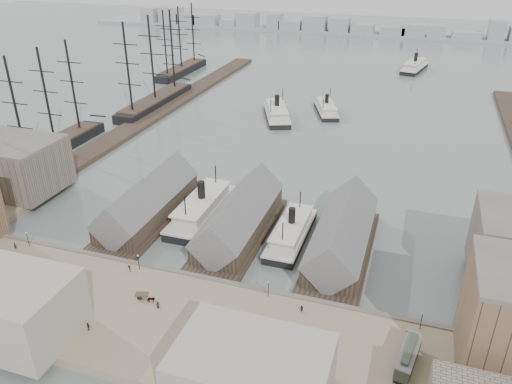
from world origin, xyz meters
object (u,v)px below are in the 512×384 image
(ferry_docked_west, at_px, (202,208))
(horse_cart_right, at_px, (283,369))
(horse_cart_left, at_px, (56,266))
(tram, at_px, (408,358))
(horse_cart_center, at_px, (148,298))

(ferry_docked_west, xyz_separation_m, horse_cart_right, (36.35, -48.17, 0.19))
(horse_cart_left, bearing_deg, horse_cart_right, -59.26)
(tram, relative_size, horse_cart_center, 2.17)
(tram, bearing_deg, horse_cart_center, -171.37)
(horse_cart_left, distance_m, horse_cart_right, 57.42)
(ferry_docked_west, bearing_deg, horse_cart_right, -52.96)
(horse_cart_left, relative_size, horse_cart_right, 0.93)
(tram, height_order, horse_cart_right, tram)
(ferry_docked_west, distance_m, tram, 69.05)
(ferry_docked_west, relative_size, horse_cart_right, 6.60)
(ferry_docked_west, relative_size, horse_cart_left, 7.09)
(ferry_docked_west, xyz_separation_m, horse_cart_left, (-19.66, -35.51, 0.25))
(tram, xyz_separation_m, horse_cart_right, (-19.84, -8.06, -1.12))
(ferry_docked_west, bearing_deg, tram, -35.52)
(ferry_docked_west, bearing_deg, horse_cart_left, -118.97)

